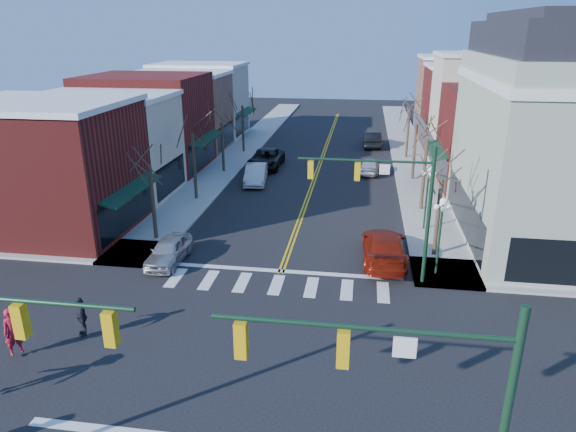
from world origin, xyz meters
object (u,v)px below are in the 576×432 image
at_px(lamppost_corner, 441,224).
at_px(car_right_near, 384,247).
at_px(car_left_far, 266,159).
at_px(car_right_mid, 370,166).
at_px(car_left_mid, 256,174).
at_px(car_right_far, 372,139).
at_px(lamppost_midblock, 427,187).
at_px(pedestrian_dark_a, 82,316).
at_px(pedestrian_red_a, 13,331).
at_px(car_left_near, 169,251).

relative_size(lamppost_corner, car_right_near, 0.74).
bearing_deg(car_left_far, car_right_mid, -3.09).
relative_size(car_left_mid, car_left_far, 0.79).
distance_m(car_left_mid, car_right_far, 18.70).
height_order(lamppost_corner, car_right_mid, lamppost_corner).
xyz_separation_m(lamppost_midblock, car_left_far, (-13.11, 14.28, -2.12)).
height_order(car_left_far, pedestrian_dark_a, pedestrian_dark_a).
relative_size(lamppost_corner, pedestrian_dark_a, 2.47).
bearing_deg(car_right_far, pedestrian_red_a, 68.97).
bearing_deg(pedestrian_red_a, car_right_mid, 12.24).
xyz_separation_m(car_left_near, car_right_far, (11.44, 31.96, 0.13)).
height_order(lamppost_corner, car_right_near, lamppost_corner).
distance_m(car_right_near, pedestrian_dark_a, 16.01).
distance_m(car_left_mid, pedestrian_dark_a, 23.86).
bearing_deg(pedestrian_red_a, car_left_near, 20.30).
height_order(car_left_near, car_left_far, car_left_far).
bearing_deg(car_right_near, lamppost_corner, 150.34).
distance_m(car_left_mid, pedestrian_red_a, 25.76).
distance_m(lamppost_midblock, car_left_far, 19.50).
bearing_deg(pedestrian_red_a, car_right_near, -15.28).
bearing_deg(lamppost_corner, car_left_mid, 129.89).
distance_m(car_left_far, car_right_far, 14.59).
bearing_deg(pedestrian_dark_a, pedestrian_red_a, -83.02).
distance_m(car_right_mid, car_right_far, 11.31).
relative_size(car_right_far, pedestrian_dark_a, 2.92).
xyz_separation_m(car_left_far, car_right_near, (10.41, -19.33, 0.01)).
bearing_deg(car_right_mid, car_left_far, 4.18).
bearing_deg(pedestrian_dark_a, lamppost_midblock, 100.41).
distance_m(car_right_mid, pedestrian_dark_a, 30.80).
relative_size(car_left_near, pedestrian_dark_a, 2.39).
relative_size(car_left_mid, car_right_far, 0.94).
bearing_deg(lamppost_midblock, pedestrian_dark_a, -136.58).
height_order(lamppost_midblock, pedestrian_red_a, lamppost_midblock).
xyz_separation_m(lamppost_midblock, car_left_near, (-14.60, -7.00, -2.25)).
relative_size(lamppost_midblock, pedestrian_dark_a, 2.47).
bearing_deg(car_left_near, car_right_far, 71.23).
distance_m(lamppost_midblock, pedestrian_dark_a, 21.43).
relative_size(lamppost_corner, car_left_mid, 0.90).
bearing_deg(car_left_far, lamppost_corner, -57.15).
relative_size(car_right_near, car_right_far, 1.14).
bearing_deg(pedestrian_red_a, pedestrian_dark_a, -12.63).
distance_m(car_left_mid, car_right_near, 17.47).
relative_size(car_right_far, pedestrian_red_a, 2.58).
bearing_deg(car_right_far, car_left_mid, 56.34).
xyz_separation_m(car_left_near, car_left_mid, (1.60, 16.06, 0.08)).
bearing_deg(lamppost_corner, car_left_near, -178.04).
relative_size(car_right_near, car_right_mid, 1.39).
height_order(lamppost_corner, car_left_mid, lamppost_corner).
bearing_deg(car_left_near, lamppost_midblock, 26.53).
bearing_deg(car_right_near, car_right_mid, -89.21).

